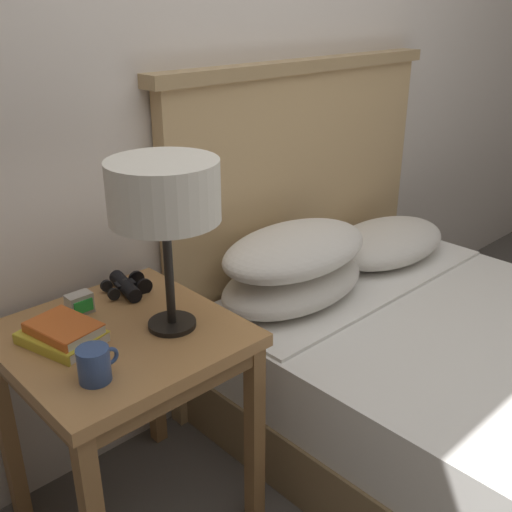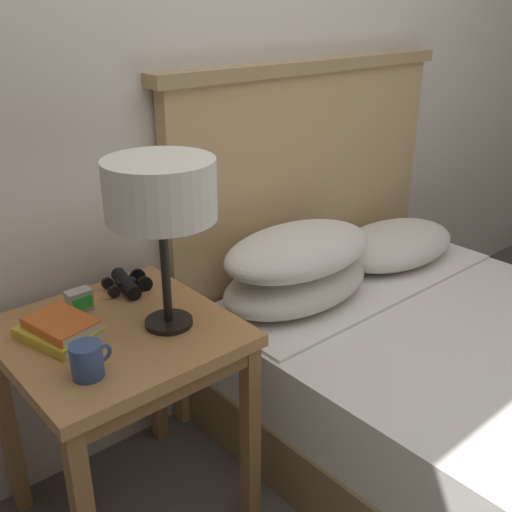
{
  "view_description": "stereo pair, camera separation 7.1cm",
  "coord_description": "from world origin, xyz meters",
  "views": [
    {
      "loc": [
        -1.34,
        -0.67,
        1.48
      ],
      "look_at": [
        -0.2,
        0.54,
        0.76
      ],
      "focal_mm": 42.0,
      "sensor_mm": 36.0,
      "label": 1
    },
    {
      "loc": [
        -1.29,
        -0.72,
        1.48
      ],
      "look_at": [
        -0.2,
        0.54,
        0.76
      ],
      "focal_mm": 42.0,
      "sensor_mm": 36.0,
      "label": 2
    }
  ],
  "objects": [
    {
      "name": "table_lamp",
      "position": [
        -0.54,
        0.51,
        1.03
      ],
      "size": [
        0.28,
        0.28,
        0.46
      ],
      "color": "black",
      "rests_on": "nightstand"
    },
    {
      "name": "coffee_mug",
      "position": [
        -0.81,
        0.43,
        0.7
      ],
      "size": [
        0.1,
        0.08,
        0.08
      ],
      "color": "#334C84",
      "rests_on": "nightstand"
    },
    {
      "name": "book_on_nightstand",
      "position": [
        -0.79,
        0.64,
        0.68
      ],
      "size": [
        0.19,
        0.23,
        0.03
      ],
      "color": "silver",
      "rests_on": "nightstand"
    },
    {
      "name": "alarm_clock",
      "position": [
        -0.68,
        0.75,
        0.69
      ],
      "size": [
        0.07,
        0.05,
        0.06
      ],
      "color": "#B7B2A8",
      "rests_on": "nightstand"
    },
    {
      "name": "bed",
      "position": [
        0.34,
        0.06,
        0.3
      ],
      "size": [
        1.38,
        1.89,
        1.27
      ],
      "color": "olive",
      "rests_on": "ground_plane"
    },
    {
      "name": "book_stacked_on_top",
      "position": [
        -0.79,
        0.64,
        0.7
      ],
      "size": [
        0.16,
        0.2,
        0.03
      ],
      "color": "silver",
      "rests_on": "book_on_nightstand"
    },
    {
      "name": "wall_back",
      "position": [
        0.0,
        0.94,
        1.3
      ],
      "size": [
        8.0,
        0.06,
        2.6
      ],
      "color": "silver",
      "rests_on": "ground_plane"
    },
    {
      "name": "binoculars_pair",
      "position": [
        -0.52,
        0.77,
        0.68
      ],
      "size": [
        0.15,
        0.16,
        0.05
      ],
      "color": "black",
      "rests_on": "nightstand"
    },
    {
      "name": "nightstand",
      "position": [
        -0.66,
        0.59,
        0.57
      ],
      "size": [
        0.58,
        0.58,
        0.66
      ],
      "color": "#AD7A47",
      "rests_on": "ground_plane"
    }
  ]
}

